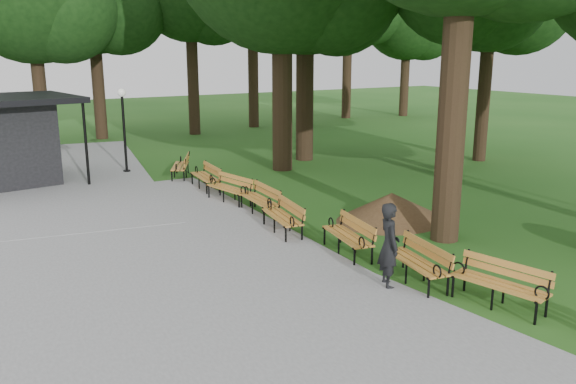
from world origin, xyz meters
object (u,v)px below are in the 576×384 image
dirt_mound (391,207)px  bench_5 (259,200)px  bench_1 (499,285)px  bench_8 (180,166)px  bench_3 (347,236)px  bench_4 (282,217)px  bench_6 (229,189)px  bench_7 (205,177)px  person (389,245)px  lamp_post (123,113)px  bench_2 (416,262)px

dirt_mound → bench_5: bearing=139.7°
bench_1 → bench_8: bearing=171.5°
bench_3 → bench_4: size_ratio=1.00×
bench_4 → bench_6: same height
bench_7 → person: bearing=3.8°
bench_4 → bench_8: bearing=-172.1°
bench_7 → bench_6: bearing=3.4°
bench_5 → bench_1: bearing=9.9°
dirt_mound → bench_5: 3.83m
lamp_post → bench_8: 3.12m
lamp_post → bench_7: bearing=-70.6°
bench_4 → bench_6: 3.64m
bench_1 → bench_4: same height
lamp_post → bench_2: (1.88, -14.27, -1.92)m
bench_3 → bench_8: size_ratio=1.00×
bench_2 → bench_7: 10.01m
lamp_post → person: bearing=-85.0°
dirt_mound → bench_2: (-2.62, -3.77, 0.04)m
lamp_post → bench_4: size_ratio=1.73×
bench_3 → bench_6: (-0.28, 5.83, 0.00)m
bench_3 → bench_7: 7.88m
person → bench_2: person is taller
person → lamp_post: 14.28m
bench_1 → bench_3: bearing=177.5°
bench_7 → lamp_post: bearing=-155.2°
bench_2 → bench_7: (-0.38, 10.01, 0.00)m
lamp_post → bench_8: lamp_post is taller
bench_7 → bench_8: size_ratio=1.00×
bench_8 → dirt_mound: bearing=46.5°
bench_4 → bench_1: bearing=20.4°
bench_8 → bench_1: bearing=30.6°
lamp_post → dirt_mound: 11.60m
lamp_post → dirt_mound: lamp_post is taller
bench_1 → bench_6: bearing=173.3°
bench_4 → bench_3: bearing=22.2°
bench_1 → bench_5: 7.97m
bench_3 → bench_8: bearing=-167.8°
lamp_post → bench_6: (1.44, -6.31, -1.92)m
bench_2 → bench_5: bearing=-166.5°
lamp_post → bench_1: lamp_post is taller
bench_5 → bench_8: 6.05m
bench_7 → bench_5: bearing=6.6°
bench_1 → bench_6: size_ratio=1.00×
lamp_post → bench_5: lamp_post is taller
bench_1 → dirt_mound: bearing=146.4°
bench_3 → bench_2: bearing=15.2°
person → dirt_mound: (3.26, 3.64, -0.49)m
lamp_post → bench_3: 12.41m
bench_2 → bench_3: 2.14m
person → bench_3: (0.48, 2.01, -0.45)m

